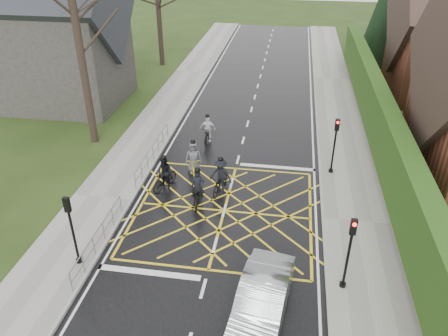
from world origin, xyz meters
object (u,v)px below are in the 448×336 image
(cyclist_front, at_px, (208,132))
(car, at_px, (262,301))
(cyclist_lead, at_px, (193,161))
(cyclist_mid, at_px, (221,179))
(cyclist_rear, at_px, (198,192))
(cyclist_back, at_px, (165,176))

(cyclist_front, xyz_separation_m, car, (4.36, -13.02, 0.10))
(cyclist_front, xyz_separation_m, cyclist_lead, (-0.04, -3.79, 0.01))
(cyclist_mid, distance_m, cyclist_front, 5.61)
(cyclist_rear, xyz_separation_m, cyclist_front, (-0.80, 6.62, 0.02))
(cyclist_rear, bearing_deg, cyclist_front, 89.50)
(cyclist_back, distance_m, cyclist_lead, 2.05)
(car, bearing_deg, cyclist_mid, 116.59)
(cyclist_mid, relative_size, car, 0.45)
(cyclist_mid, bearing_deg, cyclist_front, 117.37)
(cyclist_mid, bearing_deg, cyclist_rear, -115.23)
(cyclist_lead, bearing_deg, cyclist_front, 73.74)
(cyclist_rear, height_order, cyclist_lead, cyclist_rear)
(cyclist_mid, xyz_separation_m, cyclist_lead, (-1.73, 1.56, -0.03))
(cyclist_mid, bearing_deg, cyclist_back, -166.68)
(cyclist_front, relative_size, cyclist_lead, 0.85)
(cyclist_front, bearing_deg, car, -71.03)
(cyclist_back, height_order, cyclist_front, cyclist_back)
(cyclist_front, relative_size, car, 0.39)
(cyclist_back, bearing_deg, cyclist_lead, 80.05)
(cyclist_rear, distance_m, car, 7.33)
(cyclist_lead, bearing_deg, cyclist_mid, -57.78)
(cyclist_rear, relative_size, car, 0.45)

